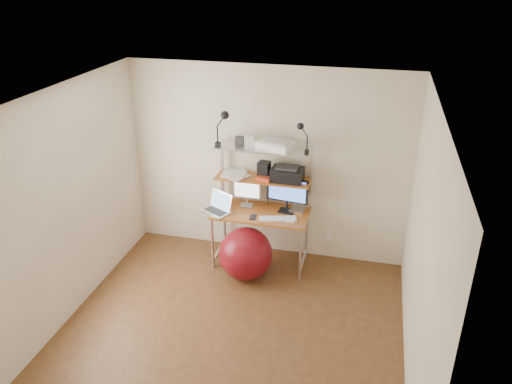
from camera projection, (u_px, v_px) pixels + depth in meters
room at (226, 232)px, 4.75m from camera, size 3.60×3.60×3.60m
computer_desk at (262, 194)px, 6.20m from camera, size 1.20×0.60×1.57m
wall_outlet at (329, 237)px, 6.54m from camera, size 0.08×0.01×0.12m
monitor_silver at (247, 190)px, 6.32m from camera, size 0.35×0.13×0.40m
monitor_black at (287, 192)px, 6.15m from camera, size 0.53×0.17×0.53m
laptop at (218, 207)px, 6.24m from camera, size 0.44×0.42×0.31m
keyboard at (278, 219)px, 6.06m from camera, size 0.47×0.24×0.01m
mouse at (290, 221)px, 5.99m from camera, size 0.10×0.08×0.03m
mac_mini at (298, 210)px, 6.26m from camera, size 0.21×0.21×0.03m
phone at (253, 217)px, 6.10m from camera, size 0.08×0.14×0.01m
printer at (287, 174)px, 6.07m from camera, size 0.39×0.27×0.19m
nas_cube at (264, 170)px, 6.15m from camera, size 0.15×0.15×0.20m
red_box at (264, 179)px, 6.09m from camera, size 0.20×0.15×0.05m
scanner at (275, 145)px, 5.93m from camera, size 0.47×0.37×0.11m
box_white at (249, 142)px, 5.99m from camera, size 0.14×0.13×0.13m
box_grey at (240, 141)px, 6.07m from camera, size 0.10×0.10×0.10m
clip_lamp_left at (223, 121)px, 5.87m from camera, size 0.18×0.10×0.45m
clip_lamp_right at (302, 131)px, 5.71m from camera, size 0.15×0.08×0.37m
exercise_ball at (246, 254)px, 6.12m from camera, size 0.66×0.66×0.66m
paper_stack at (235, 174)px, 6.25m from camera, size 0.40×0.42×0.02m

